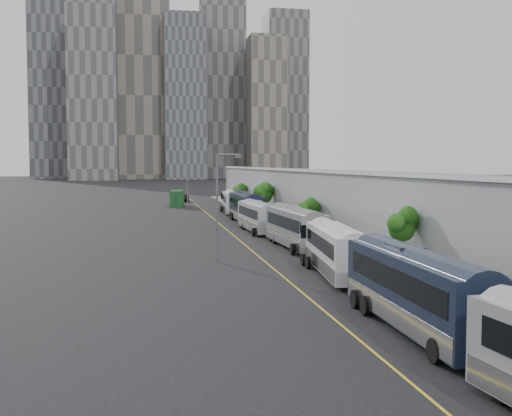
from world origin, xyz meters
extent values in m
cube|color=gray|center=(9.00, 55.00, 0.06)|extent=(10.00, 170.00, 0.12)
cube|color=gold|center=(-1.50, 55.00, 0.01)|extent=(0.12, 160.00, 0.02)
cube|color=gray|center=(13.00, 55.00, 3.40)|extent=(12.00, 160.00, 6.80)
cube|color=gray|center=(13.00, 55.00, 5.85)|extent=(12.45, 160.40, 2.57)
cube|color=gray|center=(7.10, 55.00, 7.00)|extent=(0.30, 160.00, 0.40)
cube|color=slate|center=(-35.00, 300.00, 47.50)|extent=(22.00, 22.00, 95.00)
cube|color=gray|center=(-12.00, 320.00, 60.00)|extent=(26.00, 24.00, 120.00)
cube|color=slate|center=(8.00, 310.00, 40.00)|extent=(20.00, 20.00, 80.00)
cube|color=slate|center=(28.00, 330.00, 52.50)|extent=(24.00, 24.00, 105.00)
cube|color=gray|center=(48.00, 305.00, 35.00)|extent=(18.00, 18.00, 70.00)
cube|color=slate|center=(-55.00, 340.00, 55.00)|extent=(28.00, 26.00, 110.00)
cube|color=slate|center=(65.00, 340.00, 45.00)|extent=(22.00, 22.00, 90.00)
cube|color=#161E32|center=(1.65, 18.10, 1.95)|extent=(2.85, 13.22, 3.19)
cube|color=black|center=(1.65, 17.89, 2.53)|extent=(2.88, 11.64, 1.09)
cube|color=silver|center=(1.65, 18.10, 0.93)|extent=(2.88, 12.96, 1.02)
cube|color=#161E32|center=(1.65, 19.62, 3.70)|extent=(1.35, 2.25, 0.30)
cube|color=white|center=(2.23, 33.01, 1.80)|extent=(3.61, 12.32, 2.94)
cube|color=black|center=(2.23, 32.82, 2.33)|extent=(3.53, 10.88, 1.00)
cube|color=silver|center=(2.23, 33.01, 0.86)|extent=(3.63, 12.09, 0.94)
cube|color=white|center=(2.23, 34.41, 3.41)|extent=(1.41, 2.16, 0.28)
cube|color=slate|center=(2.78, 47.96, 1.91)|extent=(3.13, 13.02, 3.13)
cube|color=black|center=(2.78, 47.76, 2.48)|extent=(3.13, 11.47, 1.06)
cube|color=silver|center=(2.78, 47.96, 0.91)|extent=(3.16, 12.76, 1.00)
cube|color=slate|center=(2.78, 49.45, 3.63)|extent=(1.38, 2.24, 0.30)
cube|color=#B6BAC1|center=(1.70, 62.11, 1.77)|extent=(2.84, 12.05, 2.90)
cube|color=black|center=(1.70, 61.92, 2.29)|extent=(2.85, 10.62, 0.99)
cube|color=silver|center=(1.70, 62.11, 0.84)|extent=(2.87, 11.81, 0.93)
cube|color=#B6BAC1|center=(1.70, 63.49, 3.36)|extent=(1.27, 2.07, 0.28)
cube|color=#161832|center=(2.23, 74.17, 2.03)|extent=(2.79, 13.69, 3.32)
cube|color=black|center=(2.23, 73.96, 2.62)|extent=(2.84, 12.05, 1.13)
cube|color=silver|center=(2.23, 74.17, 0.97)|extent=(2.83, 13.42, 1.06)
cube|color=#161832|center=(2.23, 75.75, 3.84)|extent=(1.38, 2.32, 0.32)
cube|color=white|center=(2.34, 89.70, 1.77)|extent=(3.22, 12.11, 2.90)
cube|color=black|center=(2.34, 89.52, 2.30)|extent=(3.18, 10.69, 0.99)
cube|color=silver|center=(2.34, 89.70, 0.84)|extent=(3.25, 11.88, 0.93)
cube|color=white|center=(2.34, 91.08, 3.36)|extent=(1.34, 2.11, 0.28)
cylinder|color=black|center=(5.91, 30.29, 1.92)|extent=(0.18, 0.18, 3.84)
sphere|color=#255613|center=(5.91, 30.29, 3.78)|extent=(1.79, 1.79, 1.79)
cylinder|color=black|center=(5.68, 54.73, 1.44)|extent=(0.18, 0.18, 2.88)
sphere|color=#255613|center=(5.68, 54.73, 2.98)|extent=(2.25, 2.25, 2.25)
cylinder|color=black|center=(5.45, 79.30, 1.86)|extent=(0.18, 0.18, 3.72)
sphere|color=#255613|center=(5.45, 79.30, 3.82)|extent=(2.71, 2.71, 2.71)
cylinder|color=black|center=(5.62, 103.72, 1.43)|extent=(0.18, 0.18, 2.85)
sphere|color=#255613|center=(5.62, 103.72, 2.97)|extent=(2.37, 2.37, 2.37)
cylinder|color=#59595E|center=(-5.28, 40.44, 4.30)|extent=(0.18, 0.18, 8.60)
cylinder|color=#59595E|center=(-4.38, 40.44, 8.50)|extent=(1.80, 0.14, 0.14)
cube|color=#59595E|center=(-3.58, 40.44, 8.35)|extent=(0.50, 0.22, 0.18)
cylinder|color=#59595E|center=(-3.97, 99.38, 4.53)|extent=(0.18, 0.18, 9.06)
cylinder|color=#59595E|center=(-3.07, 99.38, 8.96)|extent=(1.80, 0.14, 0.14)
cube|color=#59595E|center=(-2.27, 99.38, 8.81)|extent=(0.50, 0.22, 0.18)
cube|color=#14411A|center=(-5.34, 107.38, 1.44)|extent=(2.93, 6.54, 2.87)
imported|color=black|center=(-3.69, 121.38, 0.79)|extent=(3.17, 5.91, 1.58)
camera|label=1|loc=(-10.67, -9.68, 7.81)|focal=45.00mm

